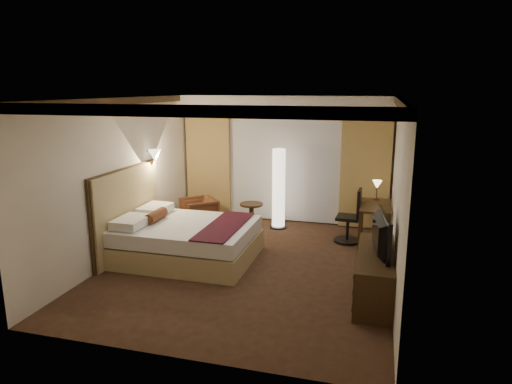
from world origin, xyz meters
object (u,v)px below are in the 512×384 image
(television, at_px, (375,231))
(bed, at_px, (188,241))
(desk, at_px, (375,224))
(armchair, at_px, (199,211))
(floor_lamp, at_px, (279,189))
(office_chair, at_px, (348,216))
(dresser, at_px, (375,275))
(side_table, at_px, (251,216))

(television, bearing_deg, bed, 69.90)
(bed, relative_size, desk, 2.03)
(armchair, bearing_deg, bed, -24.84)
(desk, bearing_deg, bed, -151.43)
(bed, xyz_separation_m, desk, (3.04, 1.65, 0.05))
(floor_lamp, xyz_separation_m, desk, (1.95, -0.49, -0.46))
(office_chair, bearing_deg, dresser, -73.43)
(side_table, height_order, dresser, dresser)
(armchair, distance_m, floor_lamp, 1.73)
(floor_lamp, xyz_separation_m, television, (1.97, -2.80, 0.13))
(desk, distance_m, office_chair, 0.51)
(desk, height_order, television, television)
(side_table, bearing_deg, armchair, -167.12)
(armchair, bearing_deg, television, 14.91)
(desk, xyz_separation_m, office_chair, (-0.49, -0.05, 0.14))
(bed, bearing_deg, floor_lamp, 63.05)
(dresser, bearing_deg, side_table, 133.92)
(desk, relative_size, dresser, 0.64)
(office_chair, relative_size, television, 0.97)
(side_table, distance_m, desk, 2.50)
(floor_lamp, relative_size, office_chair, 1.61)
(office_chair, bearing_deg, television, -74.15)
(dresser, relative_size, television, 1.59)
(floor_lamp, distance_m, desk, 2.06)
(armchair, height_order, dresser, armchair)
(side_table, distance_m, dresser, 3.65)
(bed, bearing_deg, office_chair, 32.19)
(bed, relative_size, armchair, 3.21)
(bed, xyz_separation_m, television, (3.06, -0.66, 0.64))
(bed, distance_m, floor_lamp, 2.46)
(armchair, height_order, desk, desk)
(desk, bearing_deg, side_table, 172.75)
(bed, xyz_separation_m, side_table, (0.56, 1.97, -0.06))
(side_table, bearing_deg, dresser, -46.08)
(bed, relative_size, television, 2.07)
(bed, height_order, dresser, dresser)
(bed, relative_size, office_chair, 2.13)
(dresser, height_order, television, television)
(dresser, distance_m, television, 0.64)
(bed, bearing_deg, side_table, 74.19)
(side_table, bearing_deg, desk, -7.25)
(armchair, distance_m, office_chair, 3.07)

